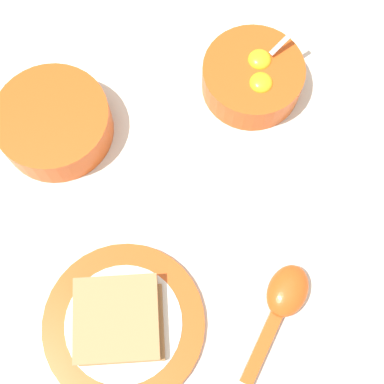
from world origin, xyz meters
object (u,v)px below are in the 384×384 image
toast_sandwich (119,321)px  congee_bowl (54,122)px  toast_plate (124,324)px  soup_spoon (283,300)px  egg_bowl (253,77)px

toast_sandwich → congee_bowl: 0.30m
toast_plate → soup_spoon: size_ratio=1.39×
toast_plate → congee_bowl: (0.06, -0.30, 0.03)m
egg_bowl → soup_spoon: bearing=85.2°
toast_plate → soup_spoon: (-0.21, 0.01, 0.01)m
toast_sandwich → soup_spoon: size_ratio=0.80×
egg_bowl → toast_plate: 0.40m
egg_bowl → toast_plate: (0.24, 0.32, -0.02)m
toast_plate → congee_bowl: size_ratio=1.30×
toast_sandwich → egg_bowl: bearing=-127.6°
egg_bowl → toast_sandwich: bearing=52.4°
toast_plate → soup_spoon: soup_spoon is taller
toast_plate → egg_bowl: bearing=-127.0°
toast_plate → soup_spoon: 0.21m
egg_bowl → toast_plate: egg_bowl is taller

